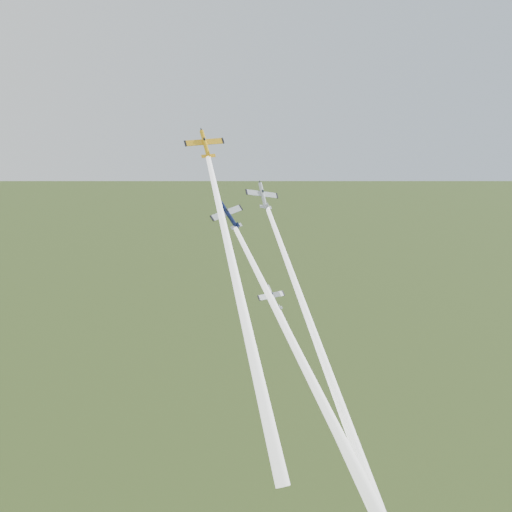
# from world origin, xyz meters

# --- Properties ---
(plane_yellow) EXTENTS (9.42, 8.47, 7.45)m
(plane_yellow) POSITION_xyz_m (-7.41, 1.03, 114.83)
(plane_yellow) COLOR #F4B015
(smoke_trail_yellow) EXTENTS (15.50, 40.55, 50.20)m
(smoke_trail_yellow) POSITION_xyz_m (-14.35, -19.90, 88.04)
(smoke_trail_yellow) COLOR white
(plane_navy) EXTENTS (9.79, 6.85, 8.57)m
(plane_navy) POSITION_xyz_m (-2.76, -0.30, 100.18)
(plane_navy) COLOR #0D163C
(smoke_trail_navy) EXTENTS (5.73, 40.89, 48.88)m
(smoke_trail_navy) POSITION_xyz_m (-1.01, -21.73, 74.04)
(smoke_trail_navy) COLOR white
(plane_silver_right) EXTENTS (10.26, 7.47, 8.74)m
(plane_silver_right) POSITION_xyz_m (10.98, 5.32, 102.27)
(plane_silver_right) COLOR #B7BDC6
(smoke_trail_silver_right) EXTENTS (10.10, 47.80, 57.63)m
(smoke_trail_silver_right) POSITION_xyz_m (6.96, -19.46, 71.75)
(smoke_trail_silver_right) COLOR white
(plane_silver_low) EXTENTS (7.37, 5.66, 6.56)m
(plane_silver_low) POSITION_xyz_m (3.28, -7.53, 82.79)
(plane_silver_low) COLOR silver
(smoke_trail_silver_low) EXTENTS (3.58, 37.66, 44.96)m
(smoke_trail_silver_low) POSITION_xyz_m (3.89, -27.41, 58.61)
(smoke_trail_silver_low) COLOR white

